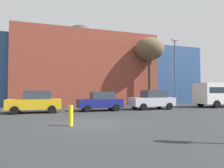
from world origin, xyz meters
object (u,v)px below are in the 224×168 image
object	(u,v)px
parked_car_1	(35,102)
bollard_yellow_0	(71,116)
street_lamp	(175,68)
parked_car_2	(100,101)
white_bus	(223,93)
parked_car_3	(152,100)
bare_tree_0	(150,50)

from	to	relation	value
parked_car_1	bollard_yellow_0	size ratio (longest dim) A/B	4.06
parked_car_1	street_lamp	size ratio (longest dim) A/B	0.55
parked_car_2	white_bus	distance (m)	14.73
parked_car_1	parked_car_3	bearing A→B (deg)	-180.00
bare_tree_0	street_lamp	xyz separation A→B (m)	(0.81, -4.29, -2.87)
parked_car_3	street_lamp	size ratio (longest dim) A/B	0.57
bollard_yellow_0	parked_car_3	bearing A→B (deg)	39.71
parked_car_2	bollard_yellow_0	size ratio (longest dim) A/B	3.85
street_lamp	parked_car_1	bearing A→B (deg)	-175.51
white_bus	bollard_yellow_0	bearing A→B (deg)	22.45
parked_car_1	white_bus	xyz separation A→B (m)	(20.29, 0.15, 0.71)
parked_car_3	white_bus	bearing A→B (deg)	-179.11
bollard_yellow_0	parked_car_2	bearing A→B (deg)	64.48
white_bus	bollard_yellow_0	world-z (taller)	white_bus
parked_car_1	street_lamp	distance (m)	14.95
white_bus	street_lamp	size ratio (longest dim) A/B	0.88
bare_tree_0	street_lamp	bearing A→B (deg)	-79.29
parked_car_2	parked_car_3	distance (m)	5.37
parked_car_2	street_lamp	bearing A→B (deg)	-172.73
parked_car_1	street_lamp	world-z (taller)	street_lamp
parked_car_1	bare_tree_0	xyz separation A→B (m)	(13.69, 5.43, 6.32)
parked_car_3	white_bus	xyz separation A→B (m)	(9.34, 0.15, 0.68)
parked_car_2	bare_tree_0	world-z (taller)	bare_tree_0
parked_car_1	parked_car_3	xyz separation A→B (m)	(10.95, 0.00, 0.03)
parked_car_1	white_bus	world-z (taller)	white_bus
parked_car_3	white_bus	size ratio (longest dim) A/B	0.64
parked_car_2	bollard_yellow_0	bearing A→B (deg)	64.48
street_lamp	parked_car_3	bearing A→B (deg)	-162.23
bollard_yellow_0	street_lamp	xyz separation A→B (m)	(12.45, 8.53, 3.85)
parked_car_3	bare_tree_0	distance (m)	8.75
white_bus	street_lamp	bearing A→B (deg)	-9.73
parked_car_2	bollard_yellow_0	distance (m)	8.20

